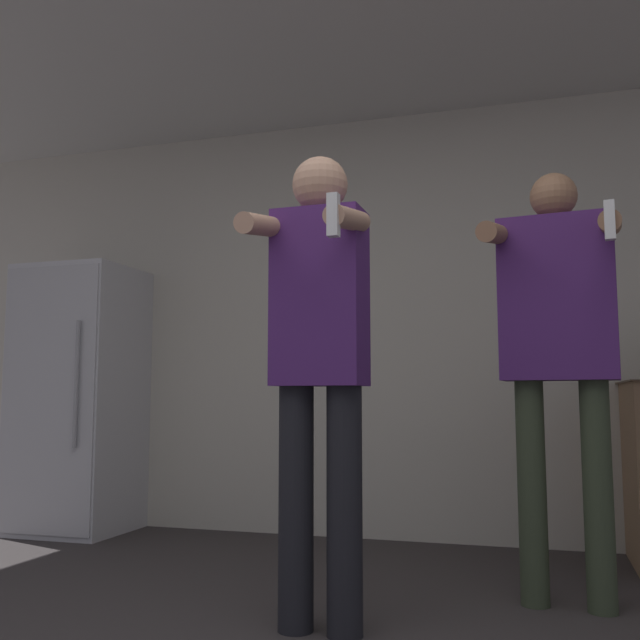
# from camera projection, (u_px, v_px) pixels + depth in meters

# --- Properties ---
(wall_back) EXTENTS (7.00, 0.06, 2.55)m
(wall_back) POSITION_uv_depth(u_px,v_px,m) (407.00, 322.00, 4.27)
(wall_back) COLOR beige
(wall_back) RESTS_ON ground_plane
(refrigerator) EXTENTS (0.67, 0.64, 1.65)m
(refrigerator) POSITION_uv_depth(u_px,v_px,m) (79.00, 398.00, 4.49)
(refrigerator) COLOR silver
(refrigerator) RESTS_ON ground_plane
(person_woman_foreground) EXTENTS (0.39, 0.47, 1.72)m
(person_woman_foreground) POSITION_uv_depth(u_px,v_px,m) (319.00, 350.00, 2.59)
(person_woman_foreground) COLOR black
(person_woman_foreground) RESTS_ON ground_plane
(person_man_side) EXTENTS (0.55, 0.55, 1.75)m
(person_man_side) POSITION_uv_depth(u_px,v_px,m) (558.00, 333.00, 2.89)
(person_man_side) COLOR #38422D
(person_man_side) RESTS_ON ground_plane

